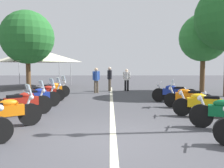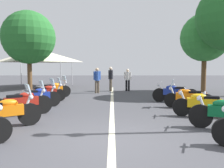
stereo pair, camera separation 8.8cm
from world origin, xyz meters
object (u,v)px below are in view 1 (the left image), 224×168
bystander_3 (127,78)px  roadside_tree_2 (27,38)px  bystander_1 (110,77)px  motorcycle_left_row_3 (37,97)px  motorcycle_right_row_3 (188,97)px  motorcycle_right_row_4 (174,93)px  motorcycle_left_row_4 (45,93)px  motorcycle_right_row_2 (203,104)px  event_tent (36,55)px  roadside_tree_1 (203,38)px  bystander_0 (96,78)px  motorcycle_left_row_5 (52,89)px  motorcycle_left_row_1 (3,112)px  traffic_cone_0 (206,99)px  motorcycle_left_row_2 (22,103)px

bystander_3 → roadside_tree_2: 7.55m
bystander_1 → motorcycle_left_row_3: bearing=48.7°
motorcycle_right_row_3 → motorcycle_right_row_4: bearing=-68.9°
motorcycle_left_row_4 → motorcycle_right_row_2: 7.19m
motorcycle_right_row_2 → bystander_1: (8.33, 3.22, 0.55)m
motorcycle_right_row_4 → event_tent: (8.24, 9.22, 2.18)m
roadside_tree_1 → bystander_0: bearing=94.8°
motorcycle_right_row_4 → bystander_1: size_ratio=1.26×
motorcycle_left_row_5 → bystander_1: bearing=13.2°
motorcycle_left_row_3 → motorcycle_right_row_4: (1.52, -6.14, -0.01)m
motorcycle_right_row_4 → roadside_tree_1: (4.54, -3.17, 3.19)m
bystander_0 → event_tent: bearing=-163.7°
bystander_1 → roadside_tree_1: 6.85m
roadside_tree_1 → event_tent: (3.69, 12.38, -1.01)m
motorcycle_right_row_4 → bystander_1: 5.99m
bystander_3 → motorcycle_right_row_2: bearing=34.4°
motorcycle_right_row_2 → motorcycle_left_row_1: bearing=27.6°
motorcycle_right_row_2 → roadside_tree_2: roadside_tree_2 is taller
motorcycle_left_row_5 → event_tent: 7.59m
motorcycle_right_row_4 → motorcycle_left_row_4: bearing=12.9°
traffic_cone_0 → event_tent: 14.03m
motorcycle_left_row_3 → bystander_3: 7.97m
motorcycle_left_row_2 → event_tent: size_ratio=0.34×
motorcycle_right_row_3 → bystander_1: bearing=-47.4°
motorcycle_right_row_3 → bystander_1: size_ratio=1.15×
motorcycle_left_row_2 → bystander_3: 9.33m
motorcycle_left_row_4 → event_tent: bearing=82.8°
motorcycle_left_row_5 → traffic_cone_0: bearing=-53.0°
bystander_1 → traffic_cone_0: bearing=108.9°
motorcycle_right_row_3 → bystander_0: size_ratio=1.20×
motorcycle_right_row_2 → bystander_3: bystander_3 is taller
motorcycle_right_row_2 → motorcycle_right_row_3: bearing=-77.4°
bystander_0 → bystander_3: bearing=87.5°
motorcycle_left_row_2 → roadside_tree_2: size_ratio=0.33×
motorcycle_left_row_5 → bystander_3: bearing=5.2°
motorcycle_left_row_2 → motorcycle_right_row_3: (1.53, -6.28, -0.02)m
motorcycle_left_row_4 → bystander_1: size_ratio=1.08×
motorcycle_left_row_5 → bystander_3: size_ratio=1.18×
motorcycle_right_row_3 → event_tent: bearing=-29.9°
motorcycle_left_row_2 → motorcycle_left_row_3: motorcycle_left_row_2 is taller
roadside_tree_2 → event_tent: roadside_tree_2 is taller
motorcycle_right_row_2 → roadside_tree_1: size_ratio=0.39×
motorcycle_left_row_5 → roadside_tree_2: roadside_tree_2 is taller
motorcycle_left_row_4 → bystander_3: bystander_3 is taller
motorcycle_right_row_3 → bystander_1: (6.64, 3.26, 0.54)m
motorcycle_left_row_4 → bystander_0: 4.46m
motorcycle_right_row_3 → roadside_tree_1: 7.53m
bystander_0 → event_tent: event_tent is taller
motorcycle_right_row_3 → motorcycle_right_row_4: size_ratio=0.92×
traffic_cone_0 → roadside_tree_2: (6.30, 10.09, 3.47)m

